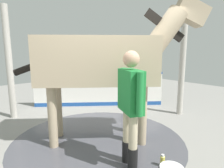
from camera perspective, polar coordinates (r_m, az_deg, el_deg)
The scene contains 8 objects.
ground_plane at distance 3.83m, azimuth -4.11°, elevation -17.34°, with size 16.00×16.00×0.02m, color gray.
wet_patch at distance 3.97m, azimuth -4.03°, elevation -16.07°, with size 3.34×3.34×0.00m, color #4C4C54.
barrier_wall at distance 6.06m, azimuth -3.95°, elevation -1.93°, with size 3.28×2.48×1.07m.
roof_post_near at distance 5.46m, azimuth 20.26°, elevation 6.01°, with size 0.16×0.16×2.85m, color #B7B2A8.
roof_post_far at distance 5.50m, azimuth -28.33°, elevation 5.46°, with size 0.16×0.16×2.85m, color #B7B2A8.
horse at distance 3.57m, azimuth -2.12°, elevation 7.08°, with size 2.98×2.32×2.72m.
handler at distance 2.79m, azimuth 5.54°, elevation -5.24°, with size 0.40×0.65×1.74m.
bottle_shampoo at distance 3.23m, azimuth 14.82°, elevation -21.27°, with size 0.07×0.07×0.19m.
Camera 1 is at (1.99, 2.75, 1.75)m, focal length 30.66 mm.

